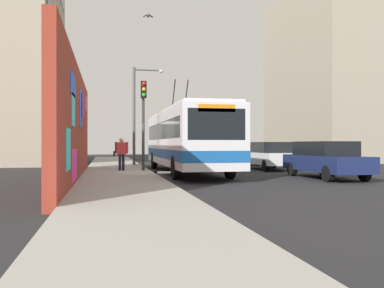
# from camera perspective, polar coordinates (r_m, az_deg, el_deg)

# --- Properties ---
(ground_plane) EXTENTS (80.00, 80.00, 0.00)m
(ground_plane) POSITION_cam_1_polar(r_m,az_deg,el_deg) (20.39, -5.40, -4.13)
(ground_plane) COLOR #232326
(sidewalk_slab) EXTENTS (48.00, 3.20, 0.15)m
(sidewalk_slab) POSITION_cam_1_polar(r_m,az_deg,el_deg) (20.27, -9.91, -3.94)
(sidewalk_slab) COLOR #9E9B93
(sidewalk_slab) RESTS_ON ground_plane
(graffiti_wall) EXTENTS (15.35, 0.32, 4.39)m
(graffiti_wall) POSITION_cam_1_polar(r_m,az_deg,el_deg) (16.94, -15.51, 2.46)
(graffiti_wall) COLOR maroon
(graffiti_wall) RESTS_ON ground_plane
(building_far_left) EXTENTS (13.12, 6.59, 20.96)m
(building_far_left) POSITION_cam_1_polar(r_m,az_deg,el_deg) (36.06, -23.16, 14.47)
(building_far_left) COLOR #9E937F
(building_far_left) RESTS_ON ground_plane
(building_far_right) EXTENTS (13.38, 6.58, 15.00)m
(building_far_right) POSITION_cam_1_polar(r_m,az_deg,el_deg) (39.72, 17.69, 8.74)
(building_far_right) COLOR #9E937F
(building_far_right) RESTS_ON ground_plane
(city_bus) EXTENTS (12.32, 2.61, 4.94)m
(city_bus) POSITION_cam_1_polar(r_m,az_deg,el_deg) (21.44, -0.86, 0.78)
(city_bus) COLOR silver
(city_bus) RESTS_ON ground_plane
(parked_car_navy) EXTENTS (4.82, 1.80, 1.58)m
(parked_car_navy) POSITION_cam_1_polar(r_m,az_deg,el_deg) (18.88, 17.56, -1.92)
(parked_car_navy) COLOR navy
(parked_car_navy) RESTS_ON ground_plane
(parked_car_white) EXTENTS (4.43, 1.86, 1.58)m
(parked_car_white) POSITION_cam_1_polar(r_m,az_deg,el_deg) (24.51, 10.45, -1.48)
(parked_car_white) COLOR white
(parked_car_white) RESTS_ON ground_plane
(parked_car_black) EXTENTS (4.42, 1.87, 1.58)m
(parked_car_black) POSITION_cam_1_polar(r_m,az_deg,el_deg) (29.84, 6.36, -1.22)
(parked_car_black) COLOR black
(parked_car_black) RESTS_ON ground_plane
(pedestrian_midblock) EXTENTS (0.22, 0.73, 1.63)m
(pedestrian_midblock) POSITION_cam_1_polar(r_m,az_deg,el_deg) (21.20, -9.53, -1.00)
(pedestrian_midblock) COLOR #1E1E2D
(pedestrian_midblock) RESTS_ON sidewalk_slab
(traffic_light) EXTENTS (0.49, 0.28, 4.47)m
(traffic_light) POSITION_cam_1_polar(r_m,az_deg,el_deg) (21.16, -6.58, 4.53)
(traffic_light) COLOR #2D382D
(traffic_light) RESTS_ON sidewalk_slab
(street_lamp) EXTENTS (0.44, 1.94, 6.14)m
(street_lamp) POSITION_cam_1_polar(r_m,az_deg,el_deg) (26.81, -7.34, 4.82)
(street_lamp) COLOR #4C4C51
(street_lamp) RESTS_ON sidewalk_slab
(flying_pigeons) EXTENTS (1.15, 1.79, 1.36)m
(flying_pigeons) POSITION_cam_1_polar(r_m,az_deg,el_deg) (23.94, -4.30, 18.46)
(flying_pigeons) COLOR #47474C
(curbside_puddle) EXTENTS (1.71, 1.71, 0.00)m
(curbside_puddle) POSITION_cam_1_polar(r_m,az_deg,el_deg) (21.83, -4.23, -3.85)
(curbside_puddle) COLOR black
(curbside_puddle) RESTS_ON ground_plane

